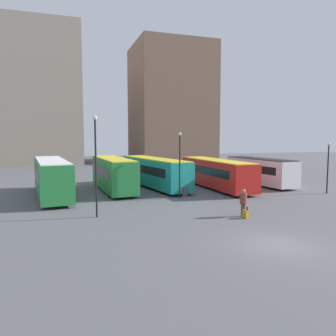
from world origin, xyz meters
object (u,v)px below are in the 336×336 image
Objects in this scene: bus_4 at (260,171)px; lamp_post_1 at (96,159)px; bus_2 at (154,171)px; bus_0 at (51,176)px; lamp_post_2 at (328,163)px; lamp_post_0 at (180,160)px; suitcase at (245,214)px; bus_1 at (113,173)px; traveler at (243,200)px; trash_bin at (185,192)px; bus_3 at (215,173)px.

lamp_post_1 reaches higher than bus_4.
bus_0 is at bearing 93.38° from bus_2.
lamp_post_2 is (21.52, 2.45, -0.98)m from lamp_post_1.
lamp_post_1 is (-7.50, -4.43, 0.51)m from lamp_post_0.
lamp_post_1 is at bearing 138.51° from bus_2.
lamp_post_0 reaches higher than suitcase.
traveler is at bearing -156.46° from bus_1.
bus_1 is 5.59× the size of traveler.
bus_2 is at bearing -5.99° from traveler.
bus_2 is 11.71m from bus_4.
trash_bin is at bearing -8.65° from suitcase.
lamp_post_0 is at bearing 107.29° from bus_4.
bus_4 is (21.62, 0.13, -0.19)m from bus_0.
traveler reaches higher than suitcase.
lamp_post_1 is at bearing 161.96° from bus_1.
bus_1 is at bearing 11.94° from traveler.
trash_bin is (5.56, -5.06, -1.33)m from bus_1.
bus_2 is 1.02× the size of bus_3.
bus_4 is 11.16m from trash_bin.
bus_3 is 12.16m from traveler.
lamp_post_2 reaches higher than traveler.
bus_0 is 16.01m from bus_3.
suitcase is 10.42m from lamp_post_1.
traveler is (-9.34, -11.95, -0.52)m from bus_4.
bus_0 is 1.79× the size of lamp_post_1.
bus_4 is at bearing -87.45° from bus_3.
bus_1 is 13.19× the size of suitcase.
lamp_post_0 reaches higher than lamp_post_2.
bus_4 is 1.99× the size of lamp_post_2.
bus_2 is 6.40m from bus_3.
bus_3 is 2.53× the size of lamp_post_2.
bus_0 is 2.49× the size of lamp_post_2.
bus_0 reaches higher than traveler.
suitcase is (-9.46, -12.45, -1.33)m from bus_4.
trash_bin is (11.23, -3.78, -1.37)m from bus_0.
trash_bin is (-13.25, 2.75, -2.44)m from lamp_post_2.
bus_1 is 14.69m from traveler.
bus_2 is at bearing -83.03° from bus_0.
suitcase is at bearing -140.73° from bus_0.
lamp_post_1 reaches higher than traveler.
bus_4 is at bearing 22.74° from lamp_post_0.
lamp_post_2 is at bearing -162.19° from bus_4.
traveler is (6.61, -13.10, -0.67)m from bus_1.
bus_0 is 17.38m from suitcase.
bus_3 is at bearing 33.79° from lamp_post_1.
bus_2 is 6.97m from lamp_post_0.
bus_2 is at bearing -6.77° from suitcase.
lamp_post_2 reaches higher than bus_3.
suitcase is 0.14× the size of lamp_post_0.
traveler is 2.36× the size of suitcase.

